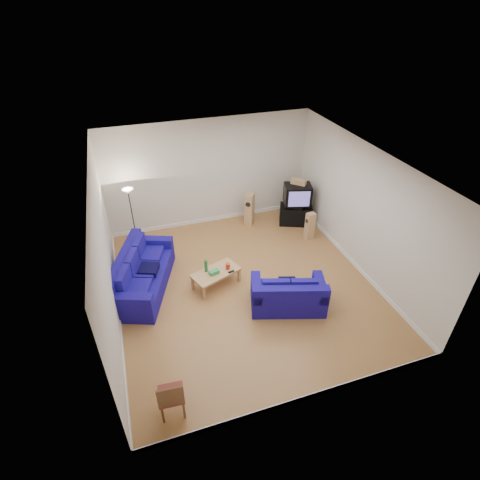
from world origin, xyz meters
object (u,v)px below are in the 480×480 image
object	(u,v)px
sofa_three_seat	(140,276)
sofa_loveseat	(288,296)
television	(298,195)
coffee_table	(216,273)
tv_stand	(296,215)

from	to	relation	value
sofa_three_seat	sofa_loveseat	world-z (taller)	sofa_three_seat
sofa_three_seat	television	bearing A→B (deg)	128.29
sofa_loveseat	television	bearing A→B (deg)	79.60
sofa_three_seat	television	size ratio (longest dim) A/B	2.93
sofa_loveseat	coffee_table	size ratio (longest dim) A/B	1.45
tv_stand	sofa_three_seat	bearing A→B (deg)	-138.92
sofa_loveseat	coffee_table	distance (m)	1.83
sofa_three_seat	tv_stand	xyz separation A→B (m)	(4.85, 1.57, -0.05)
sofa_loveseat	television	xyz separation A→B (m)	(1.73, 3.26, 0.68)
sofa_three_seat	sofa_loveseat	xyz separation A→B (m)	(3.10, -1.72, -0.03)
coffee_table	sofa_three_seat	bearing A→B (deg)	164.42
sofa_loveseat	tv_stand	world-z (taller)	sofa_loveseat
television	tv_stand	bearing A→B (deg)	76.13
sofa_three_seat	sofa_loveseat	size ratio (longest dim) A/B	1.42
sofa_loveseat	coffee_table	bearing A→B (deg)	155.10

